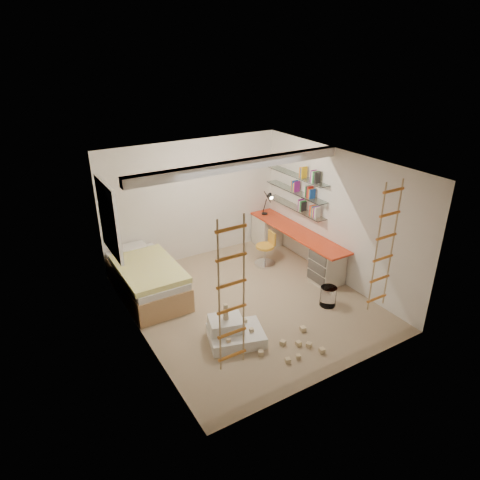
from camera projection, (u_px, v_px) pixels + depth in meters
floor at (248, 302)px, 7.90m from camera, size 4.50×4.50×0.00m
ceiling_beam at (240, 165)px, 7.07m from camera, size 4.00×0.18×0.16m
window_frame at (109, 219)px, 7.50m from camera, size 0.06×1.15×1.35m
window_blind at (111, 219)px, 7.52m from camera, size 0.02×1.00×1.20m
rope_ladder_left at (232, 297)px, 5.27m from camera, size 0.41×0.04×2.13m
rope_ladder_right at (384, 248)px, 6.53m from camera, size 0.41×0.04×2.13m
waste_bin at (328, 296)px, 7.74m from camera, size 0.29×0.29×0.37m
desk at (295, 245)px, 9.20m from camera, size 0.56×2.80×0.75m
shelves at (296, 192)px, 9.02m from camera, size 0.25×1.80×0.71m
bed at (147, 279)px, 8.02m from camera, size 1.02×2.00×0.69m
task_lamp at (269, 200)px, 9.62m from camera, size 0.14×0.36×0.57m
swivel_chair at (266, 253)px, 9.13m from camera, size 0.49×0.49×0.75m
play_platform at (233, 332)px, 6.84m from camera, size 1.02×0.89×0.38m
toy_blocks at (269, 335)px, 6.70m from camera, size 1.38×1.16×0.65m
books at (296, 188)px, 8.99m from camera, size 0.14×0.70×0.92m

